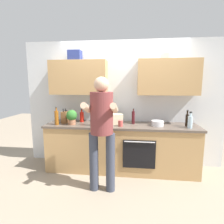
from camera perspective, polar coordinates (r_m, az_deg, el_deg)
ground_plane at (r=3.69m, az=2.78°, el=-17.74°), size 12.00×12.00×0.00m
back_wall_unit at (r=3.57m, az=3.25°, el=6.26°), size 4.00×0.38×2.50m
counter at (r=3.51m, az=2.86°, el=-11.14°), size 2.84×0.67×0.90m
person_standing at (r=2.68m, az=-3.30°, el=-4.27°), size 0.49×0.45×1.76m
bottle_wine at (r=3.42m, az=6.78°, el=-1.71°), size 0.06×0.06×0.29m
bottle_syrup at (r=3.48m, az=-17.23°, el=-1.70°), size 0.07×0.07×0.33m
bottle_oil at (r=3.76m, az=-14.28°, el=-1.58°), size 0.07×0.07×0.22m
bottle_vinegar at (r=3.40m, az=-2.96°, el=-2.02°), size 0.07×0.07×0.26m
bottle_hotsauce at (r=3.63m, az=-9.56°, el=-1.50°), size 0.08×0.08×0.26m
bottle_soda at (r=3.27m, az=-6.13°, el=-2.08°), size 0.07×0.07×0.33m
bottle_soy at (r=3.47m, az=22.76°, el=-2.30°), size 0.06×0.06×0.30m
bottle_water at (r=3.36m, az=23.62°, el=-2.76°), size 0.08×0.08×0.29m
cup_ceramic at (r=3.22m, az=2.73°, el=-3.64°), size 0.09×0.09×0.11m
mixing_bowl at (r=3.36m, az=14.27°, el=-3.50°), size 0.22×0.22×0.09m
knife_block at (r=3.59m, az=-14.85°, el=-1.65°), size 0.10×0.14×0.28m
potted_herb at (r=3.42m, az=-12.70°, el=-1.40°), size 0.20×0.20×0.28m
grocery_bag_rice at (r=3.42m, az=1.13°, el=-2.16°), size 0.30×0.26×0.19m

